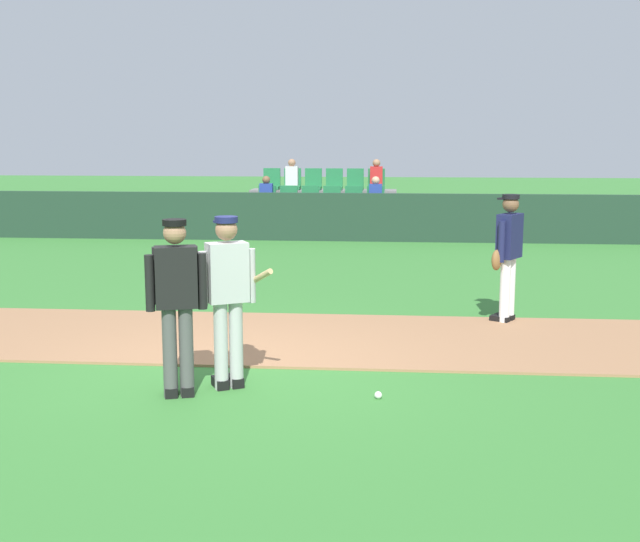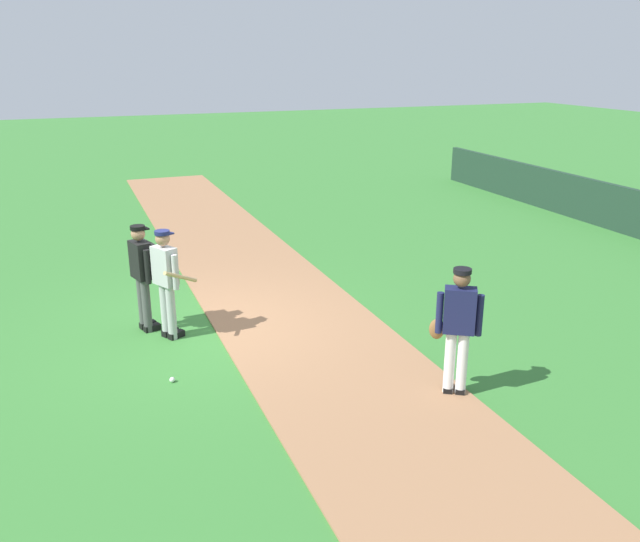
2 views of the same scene
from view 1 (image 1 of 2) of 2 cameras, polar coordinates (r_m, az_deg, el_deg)
The scene contains 8 objects.
ground_plane at distance 9.11m, azimuth -6.44°, elevation -6.94°, with size 80.00×80.00×0.00m, color #387A33.
infield_dirt_path at distance 10.53m, azimuth -4.84°, elevation -4.56°, with size 28.00×2.69×0.03m, color #9E704C.
dugout_fence at distance 19.81m, azimuth -0.20°, elevation 3.76°, with size 20.00×0.16×1.15m, color #1E3828.
stadium_bleachers at distance 21.25m, azimuth 0.16°, elevation 3.97°, with size 3.90×2.10×1.90m.
batter_grey_jersey at distance 8.32m, azimuth -6.38°, elevation -1.66°, with size 0.74×0.70×1.76m.
umpire_home_plate at distance 8.13m, azimuth -9.90°, elevation -1.79°, with size 0.57×0.39×1.76m.
runner_navy_jersey at distance 11.43m, azimuth 12.87°, elevation 1.19°, with size 0.49×0.58×1.76m.
baseball at distance 8.18m, azimuth 4.05°, elevation -8.56°, with size 0.07×0.07×0.07m, color white.
Camera 1 is at (1.75, -8.56, 2.58)m, focal length 46.27 mm.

